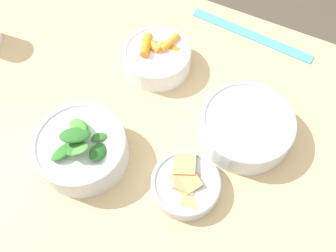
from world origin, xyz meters
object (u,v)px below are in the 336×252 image
at_px(bowl_greens, 82,148).
at_px(bowl_beans_hotdog, 246,127).
at_px(ruler, 251,35).
at_px(bowl_cookies, 186,184).
at_px(bowl_carrots, 157,57).

height_order(bowl_greens, bowl_beans_hotdog, bowl_greens).
distance_m(bowl_greens, ruler, 0.52).
distance_m(bowl_beans_hotdog, bowl_cookies, 0.18).
distance_m(bowl_carrots, bowl_beans_hotdog, 0.27).
bearing_deg(bowl_beans_hotdog, bowl_cookies, -109.96).
relative_size(bowl_cookies, ruler, 0.42).
relative_size(bowl_beans_hotdog, ruler, 0.60).
bearing_deg(ruler, bowl_greens, -112.43).
bearing_deg(bowl_carrots, bowl_greens, -95.25).
height_order(bowl_carrots, bowl_beans_hotdog, bowl_carrots).
height_order(bowl_beans_hotdog, bowl_cookies, bowl_beans_hotdog).
bearing_deg(bowl_beans_hotdog, bowl_carrots, 161.86).
xyz_separation_m(bowl_cookies, ruler, (-0.02, 0.45, -0.02)).
distance_m(bowl_greens, bowl_beans_hotdog, 0.35).
bearing_deg(ruler, bowl_beans_hotdog, -72.95).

